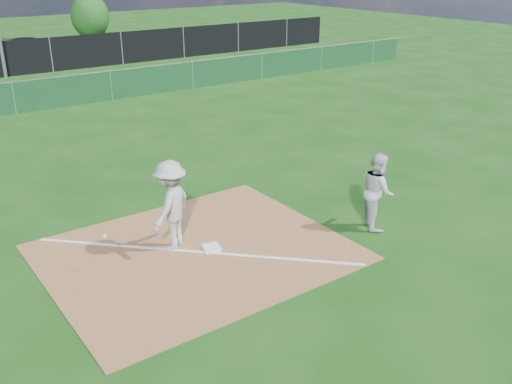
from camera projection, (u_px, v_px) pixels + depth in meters
ground at (57, 146)px, 18.67m from camera, size 90.00×90.00×0.00m
infield_dirt at (196, 252)px, 11.92m from camera, size 6.00×5.00×0.02m
foul_line at (196, 252)px, 11.92m from camera, size 5.01×5.01×0.01m
green_fence at (14, 99)px, 22.18m from camera, size 44.00×0.05×1.20m
first_base at (212, 248)px, 12.01m from camera, size 0.41×0.41×0.07m
play_at_first at (171, 205)px, 11.78m from camera, size 2.26×1.28×1.92m
runner at (377, 191)px, 12.77m from camera, size 1.00×1.07×1.76m
car_right at (33, 48)px, 34.39m from camera, size 4.50×3.12×1.21m
tree_right at (90, 16)px, 41.52m from camera, size 2.75×2.75×3.26m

